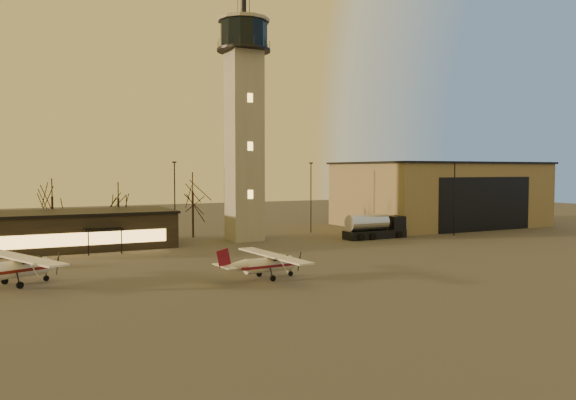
{
  "coord_description": "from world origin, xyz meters",
  "views": [
    {
      "loc": [
        -27.33,
        -36.71,
        9.04
      ],
      "look_at": [
        -2.28,
        13.0,
        6.06
      ],
      "focal_mm": 35.0,
      "sensor_mm": 36.0,
      "label": 1
    }
  ],
  "objects_px": {
    "terminal": "(59,230)",
    "cessna_rear": "(18,272)",
    "control_tower": "(244,113)",
    "cessna_front": "(270,267)",
    "fuel_truck": "(375,229)",
    "hangar": "(439,194)"
  },
  "relations": [
    {
      "from": "control_tower",
      "to": "terminal",
      "type": "relative_size",
      "value": 1.28
    },
    {
      "from": "cessna_front",
      "to": "fuel_truck",
      "type": "xyz_separation_m",
      "value": [
        23.9,
        18.62,
        0.3
      ]
    },
    {
      "from": "hangar",
      "to": "fuel_truck",
      "type": "distance_m",
      "value": 22.61
    },
    {
      "from": "hangar",
      "to": "terminal",
      "type": "bearing_deg",
      "value": -178.03
    },
    {
      "from": "cessna_front",
      "to": "cessna_rear",
      "type": "relative_size",
      "value": 0.92
    },
    {
      "from": "cessna_front",
      "to": "fuel_truck",
      "type": "distance_m",
      "value": 30.3
    },
    {
      "from": "terminal",
      "to": "cessna_rear",
      "type": "relative_size",
      "value": 2.27
    },
    {
      "from": "hangar",
      "to": "control_tower",
      "type": "bearing_deg",
      "value": -173.69
    },
    {
      "from": "cessna_rear",
      "to": "control_tower",
      "type": "bearing_deg",
      "value": 11.1
    },
    {
      "from": "cessna_rear",
      "to": "fuel_truck",
      "type": "height_order",
      "value": "fuel_truck"
    },
    {
      "from": "terminal",
      "to": "cessna_rear",
      "type": "xyz_separation_m",
      "value": [
        -4.67,
        -20.35,
        -1.06
      ]
    },
    {
      "from": "hangar",
      "to": "fuel_truck",
      "type": "xyz_separation_m",
      "value": [
        -19.91,
        -9.98,
        -3.88
      ]
    },
    {
      "from": "cessna_rear",
      "to": "fuel_truck",
      "type": "relative_size",
      "value": 1.28
    },
    {
      "from": "control_tower",
      "to": "terminal",
      "type": "height_order",
      "value": "control_tower"
    },
    {
      "from": "hangar",
      "to": "cessna_rear",
      "type": "bearing_deg",
      "value": -160.37
    },
    {
      "from": "control_tower",
      "to": "terminal",
      "type": "distance_m",
      "value": 26.24
    },
    {
      "from": "control_tower",
      "to": "cessna_front",
      "type": "bearing_deg",
      "value": -107.61
    },
    {
      "from": "control_tower",
      "to": "fuel_truck",
      "type": "height_order",
      "value": "control_tower"
    },
    {
      "from": "control_tower",
      "to": "cessna_front",
      "type": "distance_m",
      "value": 30.05
    },
    {
      "from": "hangar",
      "to": "fuel_truck",
      "type": "relative_size",
      "value": 3.5
    },
    {
      "from": "cessna_front",
      "to": "cessna_rear",
      "type": "bearing_deg",
      "value": 156.91
    },
    {
      "from": "hangar",
      "to": "cessna_front",
      "type": "xyz_separation_m",
      "value": [
        -43.81,
        -28.6,
        -4.18
      ]
    }
  ]
}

